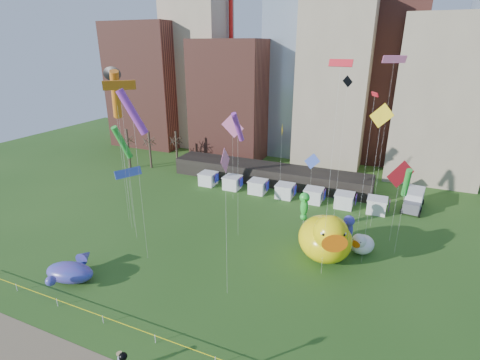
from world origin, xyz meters
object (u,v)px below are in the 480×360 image
at_px(small_duck, 362,244).
at_px(box_truck, 414,199).
at_px(seahorse_purple, 349,228).
at_px(big_duck, 326,237).
at_px(whale_inflatable, 71,271).
at_px(seahorse_green, 304,204).

relative_size(small_duck, box_truck, 0.61).
xyz_separation_m(seahorse_purple, box_truck, (7.84, 19.63, -2.81)).
xyz_separation_m(big_duck, whale_inflatable, (-25.34, -15.40, -2.00)).
bearing_deg(big_duck, small_duck, 18.49).
xyz_separation_m(big_duck, small_duck, (3.94, 3.35, -1.75)).
height_order(seahorse_green, whale_inflatable, seahorse_green).
bearing_deg(box_truck, small_duck, -102.35).
bearing_deg(whale_inflatable, seahorse_green, 33.65).
bearing_deg(box_truck, seahorse_purple, -104.50).
distance_m(small_duck, seahorse_green, 8.87).
distance_m(big_duck, seahorse_green, 6.88).
distance_m(small_duck, box_truck, 18.64).
xyz_separation_m(small_duck, whale_inflatable, (-29.28, -18.76, -0.25)).
relative_size(big_duck, whale_inflatable, 1.35).
xyz_separation_m(big_duck, seahorse_purple, (2.36, 1.28, 1.15)).
bearing_deg(seahorse_purple, box_truck, 92.54).
bearing_deg(whale_inflatable, big_duck, 20.62).
distance_m(seahorse_green, seahorse_purple, 7.64).
height_order(big_duck, seahorse_purple, big_duck).
bearing_deg(seahorse_green, box_truck, 44.70).
height_order(big_duck, whale_inflatable, big_duck).
relative_size(big_duck, box_truck, 1.39).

